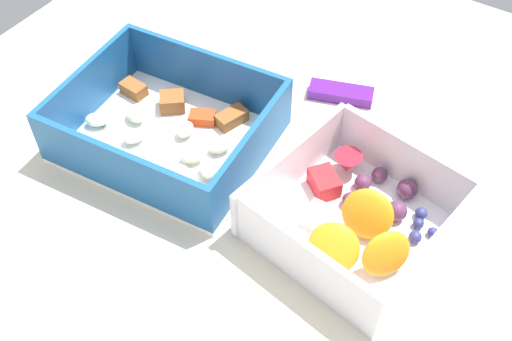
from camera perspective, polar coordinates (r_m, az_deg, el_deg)
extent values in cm
cube|color=beige|center=(61.34, 1.43, -1.55)|extent=(80.00, 80.00, 2.00)
cube|color=white|center=(64.26, -7.89, 2.64)|extent=(21.01, 17.79, 0.60)
cube|color=#19518C|center=(66.85, -15.07, 7.25)|extent=(2.03, 16.10, 5.89)
cube|color=#19518C|center=(58.25, -0.37, 1.71)|extent=(2.03, 16.10, 5.89)
cube|color=#19518C|center=(66.63, -4.53, 8.86)|extent=(18.44, 2.23, 5.89)
cube|color=#19518C|center=(57.98, -12.37, -0.10)|extent=(18.44, 2.23, 5.89)
ellipsoid|color=beige|center=(59.83, -4.45, 0.08)|extent=(2.69, 2.72, 1.13)
ellipsoid|color=beige|center=(63.83, -11.15, 3.08)|extent=(2.48, 2.77, 1.15)
ellipsoid|color=beige|center=(57.70, -6.51, -2.30)|extent=(3.17, 2.46, 1.43)
ellipsoid|color=beige|center=(61.85, -3.33, 2.26)|extent=(2.52, 2.75, 1.13)
ellipsoid|color=beige|center=(60.71, -10.82, -0.03)|extent=(1.78, 2.30, 1.04)
ellipsoid|color=beige|center=(59.43, -6.96, -0.39)|extent=(3.28, 2.79, 1.39)
ellipsoid|color=beige|center=(61.11, -5.91, 1.29)|extent=(2.76, 2.62, 1.13)
ellipsoid|color=beige|center=(66.37, -14.38, 4.55)|extent=(2.91, 2.68, 1.19)
ellipsoid|color=beige|center=(63.68, -6.60, 3.70)|extent=(2.02, 2.55, 1.14)
ellipsoid|color=beige|center=(63.32, -13.61, 1.92)|extent=(2.15, 1.58, 1.03)
ellipsoid|color=beige|center=(66.04, -11.05, 5.05)|extent=(2.84, 2.45, 1.19)
cube|color=brown|center=(69.27, -11.16, 7.34)|extent=(2.90, 1.96, 1.36)
cube|color=brown|center=(64.75, -2.26, 4.86)|extent=(2.71, 3.66, 1.37)
cube|color=brown|center=(66.83, -7.68, 6.27)|extent=(3.45, 3.41, 1.69)
cube|color=red|center=(65.16, -4.94, 4.85)|extent=(3.21, 2.79, 1.08)
cube|color=#387A33|center=(59.38, -6.02, -1.62)|extent=(0.60, 0.40, 0.20)
cube|color=#387A33|center=(59.52, -3.88, -1.25)|extent=(0.60, 0.40, 0.20)
cube|color=#387A33|center=(64.03, -13.06, 1.91)|extent=(0.60, 0.40, 0.20)
cube|color=#387A33|center=(66.76, -13.93, 4.10)|extent=(0.60, 0.40, 0.20)
cube|color=white|center=(57.44, 8.86, -5.18)|extent=(17.69, 17.78, 0.60)
cube|color=white|center=(57.65, 3.33, 0.49)|extent=(3.13, 15.36, 5.28)
cube|color=white|center=(53.47, 15.62, -7.53)|extent=(3.13, 15.36, 5.28)
cube|color=white|center=(59.54, 13.41, 0.86)|extent=(14.07, 2.91, 5.28)
cube|color=white|center=(51.38, 4.30, -8.30)|extent=(14.07, 2.91, 5.28)
ellipsoid|color=orange|center=(52.81, 7.11, -7.10)|extent=(5.40, 5.09, 4.26)
ellipsoid|color=orange|center=(53.00, 11.83, -7.51)|extent=(4.98, 5.22, 4.61)
ellipsoid|color=orange|center=(55.10, 10.19, -3.95)|extent=(5.02, 4.10, 4.68)
cube|color=red|center=(58.79, 6.27, -1.09)|extent=(3.84, 3.70, 1.84)
cube|color=#F4EACC|center=(56.51, 5.60, -4.15)|extent=(1.95, 2.54, 1.48)
sphere|color=#562D4C|center=(60.43, 11.28, -0.38)|extent=(1.54, 1.54, 1.54)
sphere|color=#562D4C|center=(57.71, 12.78, -3.64)|extent=(1.92, 1.92, 1.92)
sphere|color=#562D4C|center=(59.56, 13.70, -1.65)|extent=(1.95, 1.95, 1.95)
sphere|color=#562D4C|center=(59.44, 9.77, -1.10)|extent=(1.61, 1.61, 1.61)
sphere|color=#562D4C|center=(58.02, 8.61, -2.68)|extent=(1.46, 1.46, 1.46)
cone|color=red|center=(60.42, 8.37, 0.64)|extent=(2.71, 2.71, 2.17)
sphere|color=navy|center=(58.59, 14.91, -3.81)|extent=(1.13, 1.13, 1.13)
sphere|color=navy|center=(56.83, 14.38, -5.93)|extent=(1.16, 1.16, 1.16)
sphere|color=navy|center=(57.69, 15.89, -5.47)|extent=(0.93, 0.93, 0.93)
sphere|color=navy|center=(57.90, 14.67, -4.72)|extent=(1.01, 1.01, 1.01)
cube|color=#51197A|center=(69.01, 8.11, 6.91)|extent=(7.40, 4.56, 1.20)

